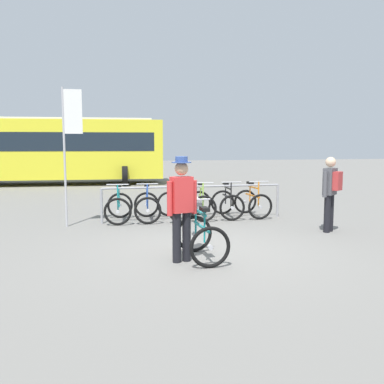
{
  "coord_description": "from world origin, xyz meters",
  "views": [
    {
      "loc": [
        -1.67,
        -7.35,
        1.94
      ],
      "look_at": [
        -0.08,
        0.65,
        1.0
      ],
      "focal_mm": 39.89,
      "sensor_mm": 36.0,
      "label": 1
    }
  ],
  "objects": [
    {
      "name": "racked_bike_lime",
      "position": [
        0.69,
        3.28,
        0.37
      ],
      "size": [
        0.77,
        1.15,
        0.97
      ],
      "color": "black",
      "rests_on": "ground"
    },
    {
      "name": "bike_rack_rail",
      "position": [
        0.45,
        3.1,
        0.7
      ],
      "size": [
        4.61,
        0.16,
        0.88
      ],
      "color": "#99999E",
      "rests_on": "ground"
    },
    {
      "name": "racked_bike_red",
      "position": [
        -0.01,
        3.27,
        0.37
      ],
      "size": [
        0.82,
        1.2,
        0.98
      ],
      "color": "black",
      "rests_on": "ground"
    },
    {
      "name": "person_with_featured_bike",
      "position": [
        -0.5,
        -0.62,
        0.95
      ],
      "size": [
        0.51,
        0.32,
        1.72
      ],
      "color": "black",
      "rests_on": "ground"
    },
    {
      "name": "banner_flag",
      "position": [
        -2.49,
        2.83,
        2.23
      ],
      "size": [
        0.45,
        0.05,
        3.2
      ],
      "color": "#B2B2B7",
      "rests_on": "ground"
    },
    {
      "name": "racked_bike_teal",
      "position": [
        -1.41,
        3.24,
        0.37
      ],
      "size": [
        0.75,
        1.14,
        0.97
      ],
      "color": "black",
      "rests_on": "ground"
    },
    {
      "name": "pedestrian_with_backpack",
      "position": [
        3.08,
        1.08,
        0.94
      ],
      "size": [
        0.47,
        0.46,
        1.64
      ],
      "color": "black",
      "rests_on": "ground"
    },
    {
      "name": "featured_bicycle",
      "position": [
        -0.16,
        -0.43,
        0.49
      ],
      "size": [
        0.71,
        1.22,
        1.09
      ],
      "color": "black",
      "rests_on": "ground"
    },
    {
      "name": "bus_distant",
      "position": [
        -4.09,
        13.61,
        1.74
      ],
      "size": [
        10.09,
        3.66,
        3.08
      ],
      "color": "yellow",
      "rests_on": "ground"
    },
    {
      "name": "racked_bike_orange",
      "position": [
        2.09,
        3.31,
        0.37
      ],
      "size": [
        0.72,
        1.16,
        0.98
      ],
      "color": "black",
      "rests_on": "ground"
    },
    {
      "name": "ground_plane",
      "position": [
        0.0,
        0.0,
        0.0
      ],
      "size": [
        80.0,
        80.0,
        0.0
      ],
      "primitive_type": "plane",
      "color": "slate"
    },
    {
      "name": "racked_bike_black",
      "position": [
        1.39,
        3.3,
        0.37
      ],
      "size": [
        0.69,
        1.1,
        0.97
      ],
      "color": "black",
      "rests_on": "ground"
    },
    {
      "name": "racked_bike_blue",
      "position": [
        -0.71,
        3.25,
        0.37
      ],
      "size": [
        0.73,
        1.15,
        0.98
      ],
      "color": "black",
      "rests_on": "ground"
    }
  ]
}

